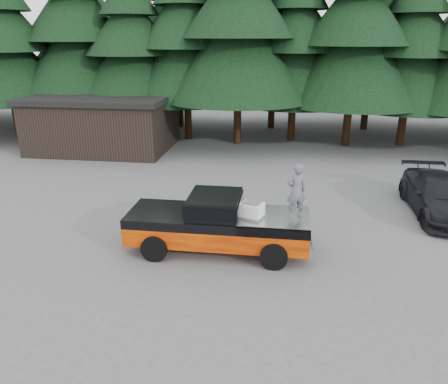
# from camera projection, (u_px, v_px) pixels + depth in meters

# --- Properties ---
(ground) EXTENTS (120.00, 120.00, 0.00)m
(ground) POSITION_uv_depth(u_px,v_px,m) (220.00, 239.00, 15.16)
(ground) COLOR #505052
(ground) RESTS_ON ground
(pickup_truck) EXTENTS (6.00, 2.04, 1.33)m
(pickup_truck) POSITION_uv_depth(u_px,v_px,m) (218.00, 231.00, 14.19)
(pickup_truck) COLOR #E35A00
(pickup_truck) RESTS_ON ground
(truck_cab) EXTENTS (1.66, 1.90, 0.59)m
(truck_cab) POSITION_uv_depth(u_px,v_px,m) (215.00, 204.00, 13.88)
(truck_cab) COLOR black
(truck_cab) RESTS_ON pickup_truck
(air_compressor) EXTENTS (0.81, 0.75, 0.45)m
(air_compressor) POSITION_uv_depth(u_px,v_px,m) (252.00, 211.00, 13.52)
(air_compressor) COLOR silver
(air_compressor) RESTS_ON pickup_truck
(man_on_bed) EXTENTS (0.75, 0.64, 1.74)m
(man_on_bed) POSITION_uv_depth(u_px,v_px,m) (296.00, 191.00, 13.31)
(man_on_bed) COLOR #56555D
(man_on_bed) RESTS_ON pickup_truck
(parked_car) EXTENTS (2.14, 5.24, 1.52)m
(parked_car) POSITION_uv_depth(u_px,v_px,m) (439.00, 195.00, 17.13)
(parked_car) COLOR black
(parked_car) RESTS_ON ground
(utility_building) EXTENTS (8.40, 6.40, 3.30)m
(utility_building) POSITION_uv_depth(u_px,v_px,m) (105.00, 122.00, 26.97)
(utility_building) COLOR black
(utility_building) RESTS_ON ground
(treeline) EXTENTS (60.15, 16.05, 17.50)m
(treeline) POSITION_uv_depth(u_px,v_px,m) (265.00, 19.00, 28.54)
(treeline) COLOR black
(treeline) RESTS_ON ground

